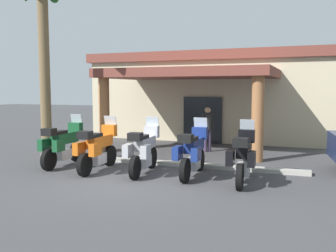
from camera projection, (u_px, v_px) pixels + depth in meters
The scene contains 10 objects.
ground_plane at pixel (132, 180), 10.15m from camera, with size 80.00×80.00×0.00m, color #424244.
motel_building at pixel (219, 95), 19.90m from camera, with size 12.33×11.02×4.21m.
motorcycle_green at pixel (63, 144), 12.01m from camera, with size 0.71×2.21×1.61m.
motorcycle_orange at pixel (97, 148), 11.25m from camera, with size 0.71×2.21×1.61m.
motorcycle_silver at pixel (144, 150), 10.89m from camera, with size 0.73×2.21×1.61m.
motorcycle_blue at pixel (193, 152), 10.52m from camera, with size 0.70×2.21×1.61m.
motorcycle_black at pixel (243, 157), 9.81m from camera, with size 0.72×2.21×1.61m.
pedestrian at pixel (208, 126), 14.67m from camera, with size 0.41×0.39×1.75m.
palm_tree_roadside at pixel (43, 18), 13.06m from camera, with size 2.41×2.55×6.81m.
curb_strip at pixel (161, 163), 12.27m from camera, with size 9.23×0.36×0.12m, color #ADA89E.
Camera 1 is at (4.27, -9.04, 2.47)m, focal length 40.17 mm.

